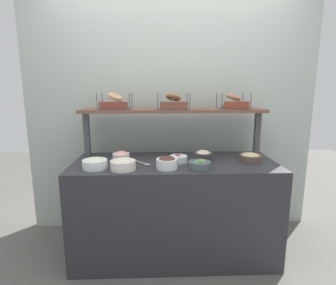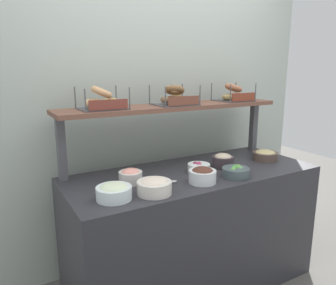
# 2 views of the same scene
# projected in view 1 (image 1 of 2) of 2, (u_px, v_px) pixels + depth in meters

# --- Properties ---
(ground_plane) EXTENTS (8.00, 8.00, 0.00)m
(ground_plane) POSITION_uv_depth(u_px,v_px,m) (174.00, 251.00, 2.50)
(ground_plane) COLOR #595651
(back_wall) EXTENTS (2.92, 0.06, 2.40)m
(back_wall) POSITION_uv_depth(u_px,v_px,m) (172.00, 114.00, 2.80)
(back_wall) COLOR #ABB8AC
(back_wall) RESTS_ON ground_plane
(deli_counter) EXTENTS (1.72, 0.70, 0.85)m
(deli_counter) POSITION_uv_depth(u_px,v_px,m) (174.00, 208.00, 2.41)
(deli_counter) COLOR #2D2D33
(deli_counter) RESTS_ON ground_plane
(shelf_riser_left) EXTENTS (0.05, 0.05, 0.40)m
(shelf_riser_left) POSITION_uv_depth(u_px,v_px,m) (87.00, 134.00, 2.52)
(shelf_riser_left) COLOR #4C4C51
(shelf_riser_left) RESTS_ON deli_counter
(shelf_riser_right) EXTENTS (0.05, 0.05, 0.40)m
(shelf_riser_right) POSITION_uv_depth(u_px,v_px,m) (257.00, 133.00, 2.58)
(shelf_riser_right) COLOR #4C4C51
(shelf_riser_right) RESTS_ON deli_counter
(upper_shelf) EXTENTS (1.68, 0.32, 0.03)m
(upper_shelf) POSITION_uv_depth(u_px,v_px,m) (173.00, 110.00, 2.51)
(upper_shelf) COLOR brown
(upper_shelf) RESTS_ON shelf_riser_left
(bowl_scallion_spread) EXTENTS (0.19, 0.19, 0.09)m
(bowl_scallion_spread) POSITION_uv_depth(u_px,v_px,m) (95.00, 163.00, 2.13)
(bowl_scallion_spread) COLOR white
(bowl_scallion_spread) RESTS_ON deli_counter
(bowl_hummus) EXTENTS (0.19, 0.19, 0.08)m
(bowl_hummus) POSITION_uv_depth(u_px,v_px,m) (250.00, 157.00, 2.32)
(bowl_hummus) COLOR brown
(bowl_hummus) RESTS_ON deli_counter
(bowl_beet_salad) EXTENTS (0.15, 0.15, 0.07)m
(bowl_beet_salad) POSITION_uv_depth(u_px,v_px,m) (178.00, 158.00, 2.31)
(bowl_beet_salad) COLOR white
(bowl_beet_salad) RESTS_ON deli_counter
(bowl_lox_spread) EXTENTS (0.14, 0.14, 0.09)m
(bowl_lox_spread) POSITION_uv_depth(u_px,v_px,m) (121.00, 157.00, 2.32)
(bowl_lox_spread) COLOR silver
(bowl_lox_spread) RESTS_ON deli_counter
(bowl_veggie_mix) EXTENTS (0.18, 0.18, 0.08)m
(bowl_veggie_mix) POSITION_uv_depth(u_px,v_px,m) (200.00, 165.00, 2.12)
(bowl_veggie_mix) COLOR #455256
(bowl_veggie_mix) RESTS_ON deli_counter
(bowl_tuna_salad) EXTENTS (0.15, 0.15, 0.10)m
(bowl_tuna_salad) POSITION_uv_depth(u_px,v_px,m) (203.00, 156.00, 2.32)
(bowl_tuna_salad) COLOR #3D3337
(bowl_tuna_salad) RESTS_ON deli_counter
(bowl_potato_salad) EXTENTS (0.20, 0.20, 0.09)m
(bowl_potato_salad) POSITION_uv_depth(u_px,v_px,m) (123.00, 164.00, 2.10)
(bowl_potato_salad) COLOR silver
(bowl_potato_salad) RESTS_ON deli_counter
(bowl_chocolate_spread) EXTENTS (0.17, 0.17, 0.10)m
(bowl_chocolate_spread) POSITION_uv_depth(u_px,v_px,m) (167.00, 162.00, 2.12)
(bowl_chocolate_spread) COLOR white
(bowl_chocolate_spread) RESTS_ON deli_counter
(serving_spoon_near_plate) EXTENTS (0.13, 0.14, 0.01)m
(serving_spoon_near_plate) POSITION_uv_depth(u_px,v_px,m) (145.00, 164.00, 2.24)
(serving_spoon_near_plate) COLOR #B7B7BC
(serving_spoon_near_plate) RESTS_ON deli_counter
(bagel_basket_sesame) EXTENTS (0.29, 0.26, 0.15)m
(bagel_basket_sesame) POSITION_uv_depth(u_px,v_px,m) (115.00, 103.00, 2.48)
(bagel_basket_sesame) COLOR #4C4C51
(bagel_basket_sesame) RESTS_ON upper_shelf
(bagel_basket_cinnamon_raisin) EXTENTS (0.29, 0.25, 0.15)m
(bagel_basket_cinnamon_raisin) POSITION_uv_depth(u_px,v_px,m) (173.00, 103.00, 2.48)
(bagel_basket_cinnamon_raisin) COLOR #4C4C51
(bagel_basket_cinnamon_raisin) RESTS_ON upper_shelf
(bagel_basket_everything) EXTENTS (0.27, 0.25, 0.14)m
(bagel_basket_everything) POSITION_uv_depth(u_px,v_px,m) (233.00, 103.00, 2.51)
(bagel_basket_everything) COLOR #4C4C51
(bagel_basket_everything) RESTS_ON upper_shelf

